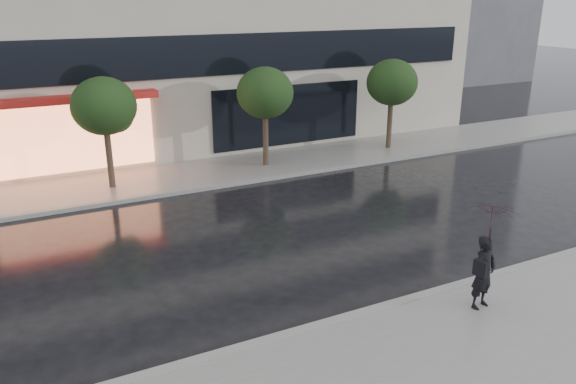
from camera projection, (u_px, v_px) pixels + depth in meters
ground at (329, 298)px, 12.83m from camera, size 120.00×120.00×0.00m
sidewalk_near at (422, 378)px, 10.08m from camera, size 60.00×4.50×0.12m
sidewalk_far at (192, 175)px, 21.44m from camera, size 60.00×3.50×0.12m
curb_near at (353, 317)px, 11.97m from camera, size 60.00×0.25×0.14m
curb_far at (207, 188)px, 19.96m from camera, size 60.00×0.25×0.14m
tree_mid_west at (106, 108)px, 19.05m from camera, size 2.20×2.20×3.99m
tree_mid_east at (266, 95)px, 21.60m from camera, size 2.20×2.20×3.99m
tree_far_east at (393, 84)px, 24.15m from camera, size 2.20×2.20×3.99m
pedestrian_with_umbrella at (489, 240)px, 11.78m from camera, size 1.15×1.17×2.38m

